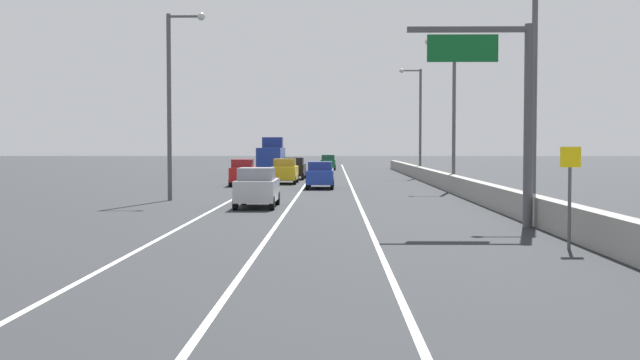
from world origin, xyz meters
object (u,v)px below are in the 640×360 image
(car_silver_3, at_px, (257,188))
(box_truck, at_px, (272,158))
(car_red_2, at_px, (243,172))
(lamp_post_right_fourth, at_px, (418,115))
(speed_advisory_sign, at_px, (570,189))
(lamp_post_left_mid, at_px, (174,93))
(car_green_1, at_px, (328,162))
(overhead_sign_gantry, at_px, (509,100))
(car_yellow_0, at_px, (285,171))
(lamp_post_right_second, at_px, (528,77))
(car_blue_4, at_px, (320,175))
(car_black_5, at_px, (294,168))
(lamp_post_right_third, at_px, (450,103))

(car_silver_3, height_order, box_truck, box_truck)
(car_red_2, bearing_deg, lamp_post_right_fourth, 46.10)
(speed_advisory_sign, xyz_separation_m, box_truck, (-13.33, 58.79, 0.01))
(lamp_post_left_mid, height_order, car_green_1, lamp_post_left_mid)
(overhead_sign_gantry, bearing_deg, car_yellow_0, 107.17)
(lamp_post_left_mid, distance_m, car_silver_3, 8.60)
(lamp_post_right_second, xyz_separation_m, car_green_1, (-8.75, 64.54, -4.97))
(overhead_sign_gantry, height_order, car_blue_4, overhead_sign_gantry)
(car_black_5, xyz_separation_m, box_truck, (-2.92, 11.30, 0.79))
(lamp_post_right_second, xyz_separation_m, car_silver_3, (-11.86, 5.27, -4.93))
(car_black_5, bearing_deg, speed_advisory_sign, -77.64)
(lamp_post_right_third, height_order, car_blue_4, lamp_post_right_third)
(lamp_post_right_third, distance_m, car_yellow_0, 15.38)
(car_silver_3, bearing_deg, lamp_post_right_third, 53.12)
(car_blue_4, relative_size, car_black_5, 1.06)
(speed_advisory_sign, relative_size, lamp_post_right_third, 0.29)
(car_blue_4, bearing_deg, car_yellow_0, 112.96)
(car_silver_3, bearing_deg, box_truck, 93.54)
(car_green_1, xyz_separation_m, car_red_2, (-6.22, -38.21, 0.06))
(lamp_post_right_third, relative_size, lamp_post_right_fourth, 1.00)
(car_blue_4, height_order, box_truck, box_truck)
(car_green_1, bearing_deg, car_blue_4, -90.40)
(lamp_post_left_mid, distance_m, car_yellow_0, 20.46)
(overhead_sign_gantry, distance_m, lamp_post_right_third, 24.87)
(lamp_post_left_mid, distance_m, car_black_5, 28.18)
(car_yellow_0, bearing_deg, car_green_1, 84.78)
(car_green_1, xyz_separation_m, car_silver_3, (-3.11, -59.27, 0.04))
(lamp_post_left_mid, height_order, car_black_5, lamp_post_left_mid)
(speed_advisory_sign, height_order, car_black_5, speed_advisory_sign)
(speed_advisory_sign, distance_m, lamp_post_right_second, 10.97)
(lamp_post_right_third, distance_m, lamp_post_right_fourth, 20.87)
(lamp_post_left_mid, xyz_separation_m, car_yellow_0, (4.95, 19.24, -4.92))
(car_yellow_0, distance_m, car_green_1, 35.28)
(car_yellow_0, height_order, car_blue_4, car_yellow_0)
(lamp_post_left_mid, bearing_deg, lamp_post_right_second, -31.02)
(car_blue_4, distance_m, box_truck, 26.76)
(lamp_post_left_mid, distance_m, car_red_2, 17.00)
(overhead_sign_gantry, relative_size, lamp_post_right_third, 0.73)
(lamp_post_right_fourth, bearing_deg, lamp_post_left_mid, -117.98)
(lamp_post_left_mid, distance_m, box_truck, 38.82)
(speed_advisory_sign, bearing_deg, lamp_post_right_fourth, 88.81)
(lamp_post_right_third, xyz_separation_m, car_red_2, (-14.81, 5.47, -4.91))
(lamp_post_left_mid, height_order, car_silver_3, lamp_post_left_mid)
(lamp_post_right_fourth, distance_m, car_green_1, 24.88)
(speed_advisory_sign, bearing_deg, car_blue_4, 103.49)
(overhead_sign_gantry, distance_m, car_green_1, 68.94)
(car_black_5, bearing_deg, lamp_post_left_mid, -100.99)
(box_truck, bearing_deg, lamp_post_right_second, -73.37)
(overhead_sign_gantry, bearing_deg, car_green_1, 95.91)
(car_silver_3, bearing_deg, car_green_1, 87.00)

